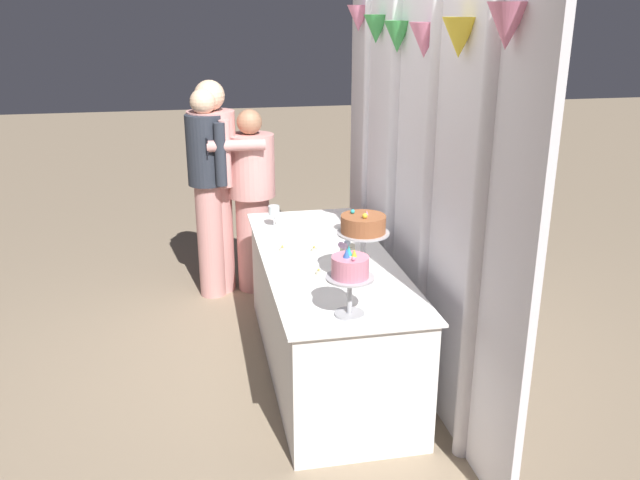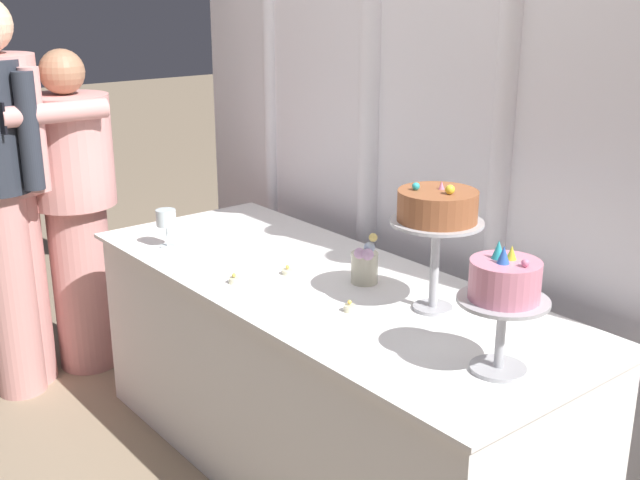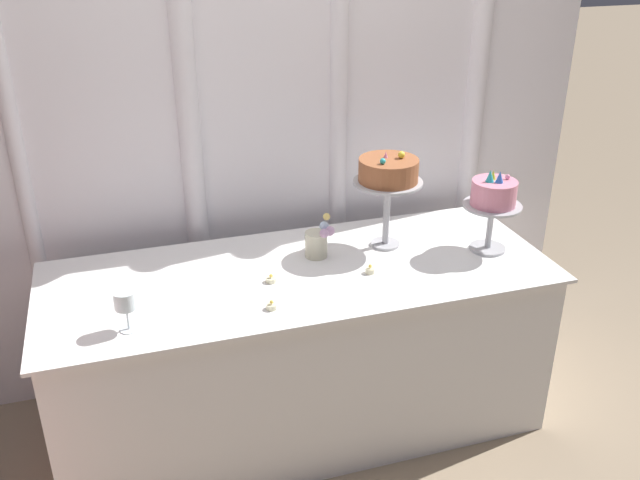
% 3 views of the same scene
% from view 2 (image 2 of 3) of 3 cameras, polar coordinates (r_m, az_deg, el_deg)
% --- Properties ---
extents(ground_plane, '(24.00, 24.00, 0.00)m').
position_cam_2_polar(ground_plane, '(3.04, -1.39, -16.82)').
color(ground_plane, gray).
extents(draped_curtain, '(3.05, 0.17, 2.43)m').
position_cam_2_polar(draped_curtain, '(2.94, 8.59, 8.97)').
color(draped_curtain, white).
rests_on(draped_curtain, ground_plane).
extents(cake_table, '(2.03, 0.79, 0.76)m').
position_cam_2_polar(cake_table, '(2.90, 0.14, -9.97)').
color(cake_table, white).
rests_on(cake_table, ground_plane).
extents(cake_display_nearleft, '(0.29, 0.29, 0.42)m').
position_cam_2_polar(cake_display_nearleft, '(2.43, 8.48, 2.00)').
color(cake_display_nearleft, '#B2B2B7').
rests_on(cake_display_nearleft, cake_table).
extents(cake_display_nearright, '(0.24, 0.24, 0.36)m').
position_cam_2_polar(cake_display_nearright, '(2.09, 13.17, -3.44)').
color(cake_display_nearright, '#B2B2B7').
rests_on(cake_display_nearright, cake_table).
extents(wine_glass, '(0.08, 0.08, 0.15)m').
position_cam_2_polar(wine_glass, '(3.12, -11.07, 1.50)').
color(wine_glass, silver).
rests_on(wine_glass, cake_table).
extents(flower_vase, '(0.12, 0.11, 0.19)m').
position_cam_2_polar(flower_vase, '(2.70, 3.26, -1.79)').
color(flower_vase, beige).
rests_on(flower_vase, cake_table).
extents(tealight_far_left, '(0.04, 0.04, 0.04)m').
position_cam_2_polar(tealight_far_left, '(2.74, -6.23, -2.89)').
color(tealight_far_left, beige).
rests_on(tealight_far_left, cake_table).
extents(tealight_near_left, '(0.04, 0.04, 0.03)m').
position_cam_2_polar(tealight_near_left, '(2.80, -2.36, -2.29)').
color(tealight_near_left, beige).
rests_on(tealight_near_left, cake_table).
extents(tealight_near_right, '(0.04, 0.04, 0.04)m').
position_cam_2_polar(tealight_near_right, '(2.49, 2.14, -4.91)').
color(tealight_near_right, beige).
rests_on(tealight_near_right, cake_table).
extents(guest_girl_blue_dress, '(0.50, 0.60, 1.48)m').
position_cam_2_polar(guest_girl_blue_dress, '(3.72, -17.37, 2.53)').
color(guest_girl_blue_dress, '#D6938E').
rests_on(guest_girl_blue_dress, ground_plane).
extents(guest_man_pink_jacket, '(0.50, 0.48, 1.70)m').
position_cam_2_polar(guest_man_pink_jacket, '(3.63, -21.92, 3.75)').
color(guest_man_pink_jacket, '#D6938E').
rests_on(guest_man_pink_jacket, ground_plane).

